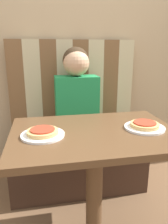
{
  "coord_description": "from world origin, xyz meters",
  "views": [
    {
      "loc": [
        -0.28,
        -1.1,
        1.19
      ],
      "look_at": [
        0.0,
        0.32,
        0.77
      ],
      "focal_mm": 35.0,
      "sensor_mm": 36.0,
      "label": 1
    }
  ],
  "objects_px": {
    "person": "(76,90)",
    "plate_right": "(144,128)",
    "plate_left": "(43,135)",
    "pizza_left": "(43,132)",
    "pizza_right": "(145,124)"
  },
  "relations": [
    {
      "from": "person",
      "to": "plate_right",
      "type": "distance_m",
      "value": 0.73
    },
    {
      "from": "person",
      "to": "plate_left",
      "type": "bearing_deg",
      "value": -113.27
    },
    {
      "from": "plate_right",
      "to": "pizza_left",
      "type": "bearing_deg",
      "value": 180.0
    },
    {
      "from": "pizza_right",
      "to": "pizza_left",
      "type": "bearing_deg",
      "value": 180.0
    },
    {
      "from": "pizza_left",
      "to": "plate_left",
      "type": "bearing_deg",
      "value": 0.0
    },
    {
      "from": "person",
      "to": "pizza_left",
      "type": "height_order",
      "value": "person"
    },
    {
      "from": "plate_left",
      "to": "plate_right",
      "type": "distance_m",
      "value": 0.57
    },
    {
      "from": "pizza_left",
      "to": "pizza_right",
      "type": "xyz_separation_m",
      "value": [
        0.57,
        0.0,
        0.0
      ]
    },
    {
      "from": "plate_left",
      "to": "pizza_right",
      "type": "xyz_separation_m",
      "value": [
        0.57,
        0.0,
        0.02
      ]
    },
    {
      "from": "person",
      "to": "pizza_right",
      "type": "relative_size",
      "value": 4.31
    },
    {
      "from": "plate_left",
      "to": "pizza_right",
      "type": "height_order",
      "value": "pizza_right"
    },
    {
      "from": "person",
      "to": "pizza_right",
      "type": "height_order",
      "value": "person"
    },
    {
      "from": "plate_left",
      "to": "pizza_left",
      "type": "height_order",
      "value": "pizza_left"
    },
    {
      "from": "plate_right",
      "to": "plate_left",
      "type": "bearing_deg",
      "value": 180.0
    },
    {
      "from": "person",
      "to": "plate_right",
      "type": "xyz_separation_m",
      "value": [
        0.29,
        -0.67,
        -0.11
      ]
    }
  ]
}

